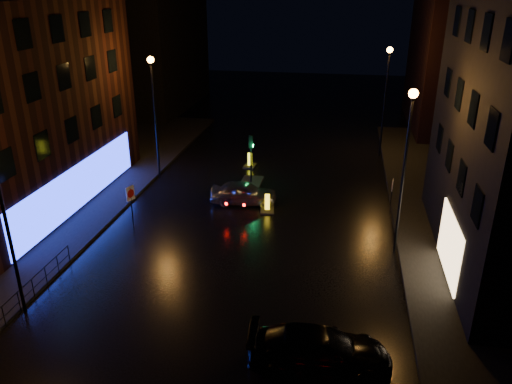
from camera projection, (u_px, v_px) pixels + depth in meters
ground at (218, 304)px, 21.44m from camera, size 120.00×120.00×0.00m
pavement_left at (31, 204)px, 30.96m from camera, size 12.00×44.00×0.15m
pavement_right at (512, 242)px, 26.38m from camera, size 12.00×44.00×0.15m
building_far_left at (151, 41)px, 53.09m from camera, size 8.00×16.00×14.00m
building_far_right at (461, 62)px, 45.68m from camera, size 8.00×14.00×12.00m
street_lamp_lfar at (154, 99)px, 33.26m from camera, size 0.44×0.44×8.37m
street_lamp_rnear at (407, 148)px, 23.45m from camera, size 0.44×0.44×8.37m
street_lamp_rfar at (386, 85)px, 37.96m from camera, size 0.44×0.44×8.37m
traffic_signal at (251, 176)px, 34.14m from camera, size 1.40×2.40×3.45m
guard_railing at (32, 284)px, 21.56m from camera, size 0.05×6.04×1.00m
silver_hatchback at (244, 193)px, 30.99m from camera, size 4.26×2.07×1.40m
dark_sedan at (320, 350)px, 17.66m from camera, size 5.24×2.44×1.48m
bollard_near at (267, 207)px, 30.13m from camera, size 0.97×1.32×1.06m
bollard_far at (250, 164)px, 37.38m from camera, size 0.89×1.26×1.05m
road_sign_left at (131, 197)px, 27.49m from camera, size 0.25×0.58×2.47m
road_sign_right at (392, 188)px, 29.56m from camera, size 0.13×0.50×2.05m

